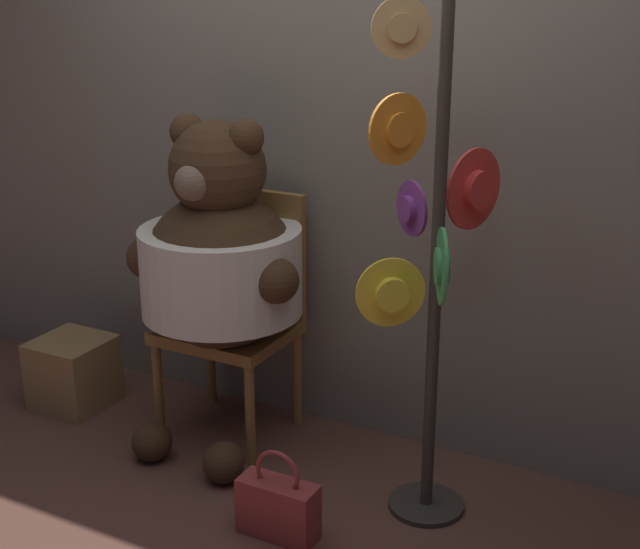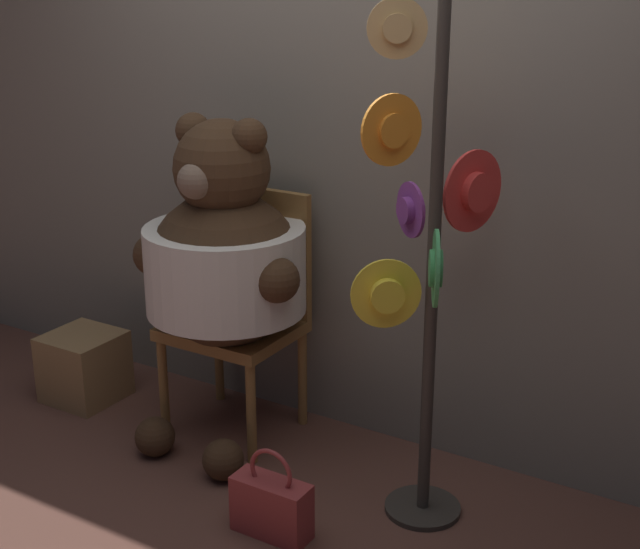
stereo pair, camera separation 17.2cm
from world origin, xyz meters
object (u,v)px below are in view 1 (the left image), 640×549
Objects in this scene: chair at (237,304)px; teddy_bear at (220,261)px; hat_display_rack at (430,259)px; handbag_on_ground at (278,507)px.

teddy_bear is (0.03, -0.16, 0.24)m from chair.
teddy_bear is at bearing -79.78° from chair.
chair is at bearing 166.06° from hat_display_rack.
hat_display_rack is (0.94, -0.23, 0.41)m from chair.
hat_display_rack is 5.61× the size of handbag_on_ground.
teddy_bear is 0.73× the size of hat_display_rack.
handbag_on_ground is (0.57, -0.64, -0.44)m from chair.
handbag_on_ground is (-0.37, -0.40, -0.85)m from hat_display_rack.
hat_display_rack reaches higher than handbag_on_ground.
hat_display_rack is (0.91, -0.07, 0.17)m from teddy_bear.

